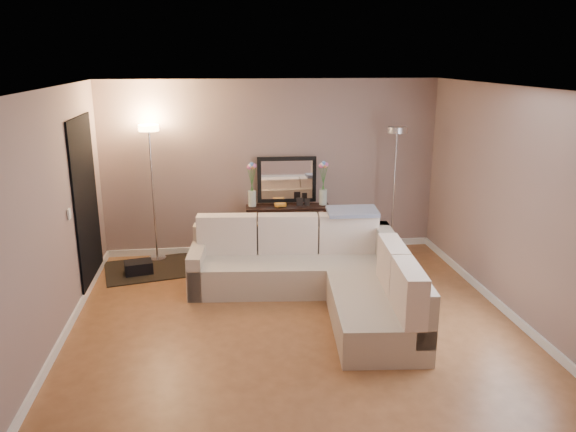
{
  "coord_description": "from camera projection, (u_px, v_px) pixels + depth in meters",
  "views": [
    {
      "loc": [
        -0.8,
        -5.49,
        2.91
      ],
      "look_at": [
        0.0,
        0.8,
        1.1
      ],
      "focal_mm": 35.0,
      "sensor_mm": 36.0,
      "label": 1
    }
  ],
  "objects": [
    {
      "name": "floor",
      "position": [
        297.0,
        333.0,
        6.13
      ],
      "size": [
        5.0,
        5.5,
        0.01
      ],
      "primitive_type": "cube",
      "color": "#995F37",
      "rests_on": "ground"
    },
    {
      "name": "ceiling",
      "position": [
        298.0,
        89.0,
        5.41
      ],
      "size": [
        5.0,
        5.5,
        0.01
      ],
      "primitive_type": "cube",
      "color": "white",
      "rests_on": "ground"
    },
    {
      "name": "wall_back",
      "position": [
        272.0,
        168.0,
        8.4
      ],
      "size": [
        5.0,
        0.02,
        2.6
      ],
      "primitive_type": "cube",
      "color": "gray",
      "rests_on": "ground"
    },
    {
      "name": "wall_front",
      "position": [
        368.0,
        355.0,
        3.14
      ],
      "size": [
        5.0,
        0.02,
        2.6
      ],
      "primitive_type": "cube",
      "color": "gray",
      "rests_on": "ground"
    },
    {
      "name": "wall_left",
      "position": [
        43.0,
        227.0,
        5.47
      ],
      "size": [
        0.02,
        5.5,
        2.6
      ],
      "primitive_type": "cube",
      "color": "gray",
      "rests_on": "ground"
    },
    {
      "name": "wall_right",
      "position": [
        527.0,
        210.0,
        6.08
      ],
      "size": [
        0.02,
        5.5,
        2.6
      ],
      "primitive_type": "cube",
      "color": "gray",
      "rests_on": "ground"
    },
    {
      "name": "baseboard_back",
      "position": [
        272.0,
        247.0,
        8.72
      ],
      "size": [
        5.0,
        0.03,
        0.1
      ],
      "primitive_type": "cube",
      "color": "white",
      "rests_on": "ground"
    },
    {
      "name": "baseboard_left",
      "position": [
        60.0,
        343.0,
        5.81
      ],
      "size": [
        0.03,
        5.5,
        0.1
      ],
      "primitive_type": "cube",
      "color": "white",
      "rests_on": "ground"
    },
    {
      "name": "baseboard_right",
      "position": [
        512.0,
        316.0,
        6.41
      ],
      "size": [
        0.03,
        5.5,
        0.1
      ],
      "primitive_type": "cube",
      "color": "white",
      "rests_on": "ground"
    },
    {
      "name": "doorway",
      "position": [
        86.0,
        204.0,
        7.15
      ],
      "size": [
        0.02,
        1.2,
        2.2
      ],
      "primitive_type": "cube",
      "color": "black",
      "rests_on": "ground"
    },
    {
      "name": "switch_plate",
      "position": [
        69.0,
        214.0,
        6.31
      ],
      "size": [
        0.02,
        0.08,
        0.12
      ],
      "primitive_type": "cube",
      "color": "white",
      "rests_on": "ground"
    },
    {
      "name": "sectional_sofa",
      "position": [
        321.0,
        273.0,
        6.89
      ],
      "size": [
        2.68,
        2.73,
        0.92
      ],
      "color": "beige",
      "rests_on": "floor"
    },
    {
      "name": "throw_blanket",
      "position": [
        352.0,
        211.0,
        7.35
      ],
      "size": [
        0.68,
        0.41,
        0.09
      ],
      "primitive_type": "cube",
      "rotation": [
        0.1,
        0.0,
        -0.04
      ],
      "color": "gray",
      "rests_on": "sectional_sofa"
    },
    {
      "name": "console_table",
      "position": [
        283.0,
        228.0,
        8.41
      ],
      "size": [
        1.26,
        0.38,
        0.77
      ],
      "color": "black",
      "rests_on": "floor"
    },
    {
      "name": "leaning_mirror",
      "position": [
        287.0,
        180.0,
        8.37
      ],
      "size": [
        0.88,
        0.08,
        0.69
      ],
      "color": "black",
      "rests_on": "console_table"
    },
    {
      "name": "table_decor",
      "position": [
        288.0,
        204.0,
        8.27
      ],
      "size": [
        0.53,
        0.12,
        0.12
      ],
      "color": "orange",
      "rests_on": "console_table"
    },
    {
      "name": "flower_vase_left",
      "position": [
        252.0,
        188.0,
        8.19
      ],
      "size": [
        0.14,
        0.12,
        0.66
      ],
      "color": "silver",
      "rests_on": "console_table"
    },
    {
      "name": "flower_vase_right",
      "position": [
        323.0,
        186.0,
        8.28
      ],
      "size": [
        0.14,
        0.12,
        0.66
      ],
      "color": "silver",
      "rests_on": "console_table"
    },
    {
      "name": "floor_lamp_lit",
      "position": [
        151.0,
        166.0,
        7.95
      ],
      "size": [
        0.34,
        0.34,
        1.99
      ],
      "color": "silver",
      "rests_on": "floor"
    },
    {
      "name": "floor_lamp_unlit",
      "position": [
        395.0,
        166.0,
        8.16
      ],
      "size": [
        0.28,
        0.28,
        1.94
      ],
      "color": "silver",
      "rests_on": "floor"
    },
    {
      "name": "charcoal_rug",
      "position": [
        153.0,
        268.0,
        7.95
      ],
      "size": [
        1.48,
        1.23,
        0.02
      ],
      "primitive_type": "cube",
      "rotation": [
        0.0,
        0.0,
        0.22
      ],
      "color": "black",
      "rests_on": "floor"
    },
    {
      "name": "black_bag",
      "position": [
        139.0,
        270.0,
        7.76
      ],
      "size": [
        0.42,
        0.33,
        0.24
      ],
      "primitive_type": "cube",
      "rotation": [
        0.0,
        0.0,
        0.22
      ],
      "color": "black",
      "rests_on": "charcoal_rug"
    }
  ]
}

